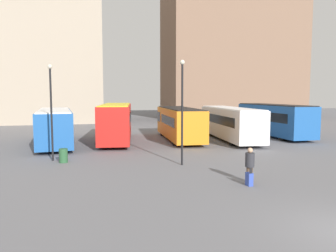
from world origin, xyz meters
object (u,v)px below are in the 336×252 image
Objects in this scene: traveler at (250,162)px; lamp_post_0 at (51,105)px; bus_1 at (116,121)px; lamp_post_1 at (182,104)px; bus_3 at (229,122)px; bus_4 at (273,119)px; bus_0 at (55,126)px; bus_2 at (179,122)px; suitcase at (249,179)px; trash_bin at (63,156)px.

lamp_post_0 is at bearing 50.97° from traveler.
lamp_post_1 is (2.94, -10.71, 1.77)m from bus_1.
traveler is at bearing -154.33° from bus_1.
bus_4 reaches higher than bus_3.
bus_1 is (5.09, 0.56, 0.21)m from bus_0.
bus_1 reaches higher than bus_0.
bus_0 is 10.81m from bus_2.
bus_3 is at bearing -21.21° from suitcase.
lamp_post_1 is (-7.27, -9.52, 1.94)m from bus_3.
traveler is at bearing -66.20° from lamp_post_1.
bus_0 is at bearing 94.20° from lamp_post_0.
bus_4 is at bearing -68.53° from bus_3.
trash_bin is (-19.52, -8.75, -1.30)m from bus_4.
traveler is at bearing -28.94° from suitcase.
lamp_post_0 is 7.02× the size of trash_bin.
bus_2 reaches higher than bus_0.
lamp_post_1 is at bearing 23.46° from traveler.
bus_2 reaches higher than trash_bin.
trash_bin is (-8.82, 6.88, -0.56)m from traveler.
suitcase is (-10.95, -16.08, -1.42)m from bus_4.
lamp_post_0 reaches higher than traveler.
suitcase is (-5.53, -14.49, -1.32)m from bus_3.
lamp_post_0 is (0.52, -7.05, 1.91)m from bus_0.
bus_1 is at bearing 17.60° from traveler.
traveler reaches higher than suitcase.
bus_3 is 15.01m from traveler.
suitcase is at bearing -70.66° from lamp_post_1.
bus_1 is at bearing 92.73° from bus_2.
bus_3 is at bearing -97.13° from bus_0.
bus_1 reaches higher than bus_2.
bus_4 reaches higher than bus_2.
bus_3 is 15.86m from trash_bin.
trash_bin is at bearing 162.72° from bus_1.
trash_bin is (-8.57, 7.33, 0.12)m from suitcase.
traveler is (-0.78, -15.14, -0.61)m from bus_2.
lamp_post_0 is at bearing 179.41° from bus_0.
bus_4 is (5.42, 1.59, 0.10)m from bus_3.
trash_bin is at bearing 51.71° from traveler.
bus_2 is 1.70× the size of lamp_post_1.
bus_4 is at bearing 24.14° from trash_bin.
traveler is at bearing -150.45° from bus_0.
bus_0 reaches higher than traveler.
bus_4 is 1.79× the size of lamp_post_0.
lamp_post_1 reaches higher than lamp_post_0.
bus_1 is 1.73× the size of lamp_post_0.
suitcase is 0.14× the size of lamp_post_0.
traveler is (-10.70, -15.62, -0.74)m from bus_4.
bus_2 is 12.08× the size of suitcase.
traveler is 0.28× the size of lamp_post_0.
bus_1 is at bearing 88.56° from bus_3.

